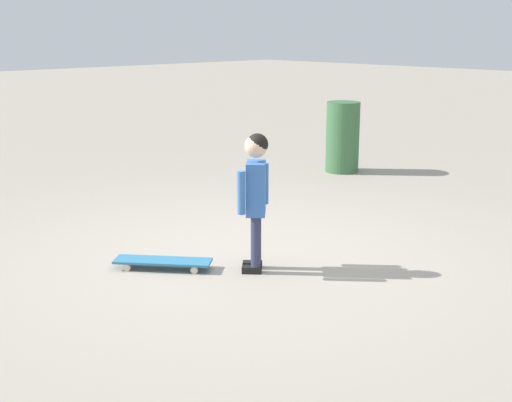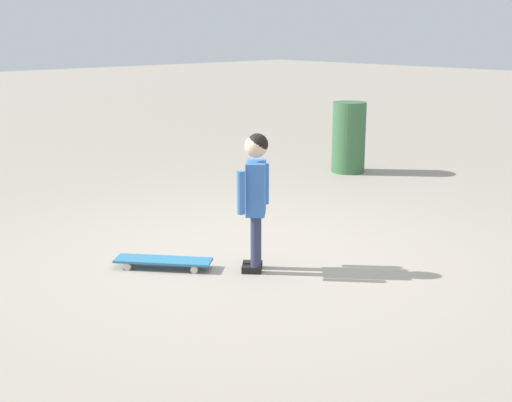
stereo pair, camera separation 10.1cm
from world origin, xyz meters
name	(u,v)px [view 1 (the left image)]	position (x,y,z in m)	size (l,w,h in m)	color
ground_plane	(251,257)	(0.00, 0.00, 0.00)	(50.00, 50.00, 0.00)	#9E9384
child_person	(256,187)	(-0.19, -0.25, 0.66)	(0.39, 0.28, 1.06)	#2D3351
skateboard	(163,261)	(-0.68, 0.27, 0.06)	(0.62, 0.70, 0.07)	teal
trash_bin	(343,137)	(3.19, 1.65, 0.45)	(0.43, 0.43, 0.90)	#38663D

